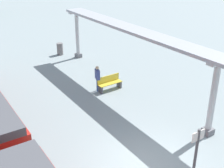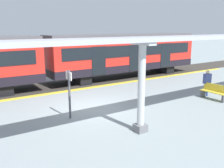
{
  "view_description": "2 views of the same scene",
  "coord_description": "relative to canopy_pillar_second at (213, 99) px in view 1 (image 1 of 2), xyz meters",
  "views": [
    {
      "loc": [
        -6.11,
        -6.86,
        7.53
      ],
      "look_at": [
        0.38,
        2.98,
        2.18
      ],
      "focal_mm": 47.2,
      "sensor_mm": 36.0,
      "label": 1
    },
    {
      "loc": [
        10.55,
        -5.78,
        4.01
      ],
      "look_at": [
        0.19,
        0.97,
        1.14
      ],
      "focal_mm": 39.48,
      "sensor_mm": 36.0,
      "label": 2
    }
  ],
  "objects": [
    {
      "name": "ground_plane",
      "position": [
        -3.61,
        -0.07,
        -1.78
      ],
      "size": [
        176.0,
        176.0,
        0.0
      ],
      "primitive_type": "plane",
      "color": "gray"
    },
    {
      "name": "passenger_by_the_benches",
      "position": [
        -1.84,
        6.54,
        -0.8
      ],
      "size": [
        0.32,
        0.49,
        1.56
      ],
      "color": "#2A498A",
      "rests_on": "ground"
    },
    {
      "name": "canopy_pillar_second",
      "position": [
        0.0,
        0.0,
        0.0
      ],
      "size": [
        1.1,
        0.44,
        3.5
      ],
      "color": "slate",
      "rests_on": "ground"
    },
    {
      "name": "trash_bin",
      "position": [
        -0.9,
        13.91,
        -1.31
      ],
      "size": [
        0.48,
        0.48,
        0.93
      ],
      "primitive_type": "cylinder",
      "color": "slate",
      "rests_on": "ground"
    },
    {
      "name": "canopy_beam",
      "position": [
        0.0,
        -0.13,
        1.8
      ],
      "size": [
        1.2,
        26.11,
        0.16
      ],
      "primitive_type": "cube",
      "color": "#A8AAB2",
      "rests_on": "canopy_pillar_nearest"
    },
    {
      "name": "platform_info_sign",
      "position": [
        -2.85,
        -1.71,
        -0.45
      ],
      "size": [
        0.56,
        0.1,
        2.2
      ],
      "color": "#4C4C51",
      "rests_on": "ground"
    },
    {
      "name": "canopy_pillar_third",
      "position": [
        0.0,
        12.53,
        0.0
      ],
      "size": [
        1.1,
        0.44,
        3.5
      ],
      "color": "slate",
      "rests_on": "ground"
    },
    {
      "name": "bench_mid_platform",
      "position": [
        -1.16,
        6.34,
        -1.33
      ],
      "size": [
        1.51,
        0.49,
        0.86
      ],
      "color": "gold",
      "rests_on": "ground"
    }
  ]
}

